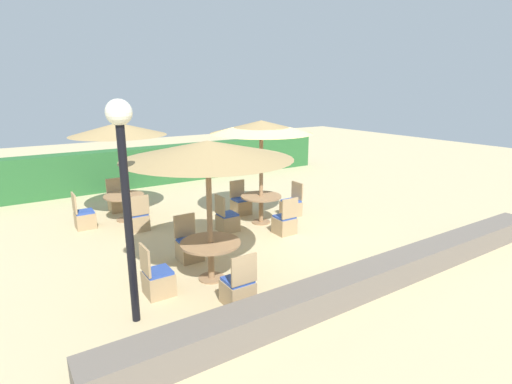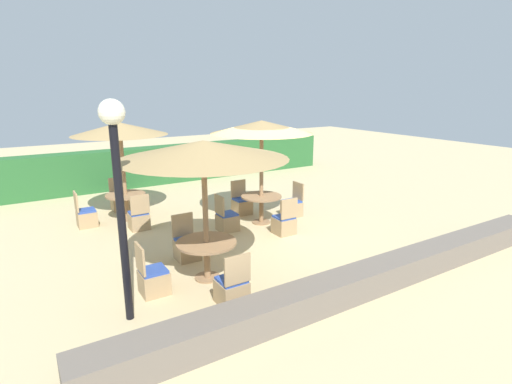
{
  "view_description": "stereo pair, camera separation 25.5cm",
  "coord_description": "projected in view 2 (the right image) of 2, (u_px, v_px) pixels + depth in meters",
  "views": [
    {
      "loc": [
        -5.34,
        -7.55,
        3.46
      ],
      "look_at": [
        0.0,
        0.6,
        0.9
      ],
      "focal_mm": 28.0,
      "sensor_mm": 36.0,
      "label": 1
    },
    {
      "loc": [
        -5.12,
        -7.69,
        3.46
      ],
      "look_at": [
        0.0,
        0.6,
        0.9
      ],
      "focal_mm": 28.0,
      "sensor_mm": 36.0,
      "label": 2
    }
  ],
  "objects": [
    {
      "name": "patio_chair_front_left_north",
      "position": [
        187.0,
        247.0,
        8.25
      ],
      "size": [
        0.46,
        0.46,
        0.93
      ],
      "rotation": [
        0.0,
        0.0,
        3.14
      ],
      "color": "tan",
      "rests_on": "ground_plane"
    },
    {
      "name": "parasol_front_left",
      "position": [
        203.0,
        150.0,
        6.86
      ],
      "size": [
        2.98,
        2.98,
        2.58
      ],
      "color": "#93704C",
      "rests_on": "ground_plane"
    },
    {
      "name": "patio_chair_center_west",
      "position": [
        227.0,
        220.0,
        9.9
      ],
      "size": [
        0.46,
        0.46,
        0.93
      ],
      "rotation": [
        0.0,
        0.0,
        -1.57
      ],
      "color": "tan",
      "rests_on": "ground_plane"
    },
    {
      "name": "patio_chair_back_left_north",
      "position": [
        120.0,
        201.0,
        11.57
      ],
      "size": [
        0.46,
        0.46,
        0.93
      ],
      "rotation": [
        0.0,
        0.0,
        3.14
      ],
      "color": "tan",
      "rests_on": "ground_plane"
    },
    {
      "name": "patio_chair_front_left_south",
      "position": [
        232.0,
        289.0,
        6.53
      ],
      "size": [
        0.46,
        0.46,
        0.93
      ],
      "color": "tan",
      "rests_on": "ground_plane"
    },
    {
      "name": "patio_chair_back_left_west",
      "position": [
        86.0,
        217.0,
        10.19
      ],
      "size": [
        0.46,
        0.46,
        0.93
      ],
      "rotation": [
        0.0,
        0.0,
        -1.57
      ],
      "color": "tan",
      "rests_on": "ground_plane"
    },
    {
      "name": "round_table_front_left",
      "position": [
        207.0,
        249.0,
        7.33
      ],
      "size": [
        1.11,
        1.11,
        0.73
      ],
      "color": "#93704C",
      "rests_on": "ground_plane"
    },
    {
      "name": "patio_chair_center_south",
      "position": [
        284.0,
        224.0,
        9.67
      ],
      "size": [
        0.46,
        0.46,
        0.93
      ],
      "color": "tan",
      "rests_on": "ground_plane"
    },
    {
      "name": "hedge_row",
      "position": [
        173.0,
        163.0,
        15.01
      ],
      "size": [
        13.0,
        0.7,
        1.37
      ],
      "primitive_type": "cube",
      "color": "#28602D",
      "rests_on": "ground_plane"
    },
    {
      "name": "stone_border",
      "position": [
        373.0,
        277.0,
        7.01
      ],
      "size": [
        10.0,
        0.56,
        0.46
      ],
      "primitive_type": "cube",
      "color": "#6B6056",
      "rests_on": "ground_plane"
    },
    {
      "name": "lamp_post",
      "position": [
        117.0,
        169.0,
        5.58
      ],
      "size": [
        0.36,
        0.36,
        3.32
      ],
      "color": "black",
      "rests_on": "ground_plane"
    },
    {
      "name": "patio_chair_center_east",
      "position": [
        292.0,
        207.0,
        11.03
      ],
      "size": [
        0.46,
        0.46,
        0.93
      ],
      "rotation": [
        0.0,
        0.0,
        1.57
      ],
      "color": "tan",
      "rests_on": "ground_plane"
    },
    {
      "name": "round_table_center",
      "position": [
        261.0,
        202.0,
        10.39
      ],
      "size": [
        1.05,
        1.05,
        0.74
      ],
      "color": "#93704C",
      "rests_on": "ground_plane"
    },
    {
      "name": "patio_chair_back_left_south",
      "position": [
        139.0,
        219.0,
        10.0
      ],
      "size": [
        0.46,
        0.46,
        0.93
      ],
      "color": "tan",
      "rests_on": "ground_plane"
    },
    {
      "name": "ground_plane",
      "position": [
        269.0,
        233.0,
        9.81
      ],
      "size": [
        40.0,
        40.0,
        0.0
      ],
      "primitive_type": "plane",
      "color": "#C6B284"
    },
    {
      "name": "parasol_center",
      "position": [
        262.0,
        127.0,
        9.9
      ],
      "size": [
        2.57,
        2.57,
        2.67
      ],
      "color": "#93704C",
      "rests_on": "ground_plane"
    },
    {
      "name": "patio_chair_center_north",
      "position": [
        242.0,
        205.0,
        11.23
      ],
      "size": [
        0.46,
        0.46,
        0.93
      ],
      "rotation": [
        0.0,
        0.0,
        3.14
      ],
      "color": "tan",
      "rests_on": "ground_plane"
    },
    {
      "name": "patio_chair_front_left_west",
      "position": [
        153.0,
        279.0,
        6.86
      ],
      "size": [
        0.46,
        0.46,
        0.93
      ],
      "rotation": [
        0.0,
        0.0,
        -1.57
      ],
      "color": "tan",
      "rests_on": "ground_plane"
    },
    {
      "name": "parasol_back_left",
      "position": [
        120.0,
        129.0,
        10.21
      ],
      "size": [
        2.42,
        2.42,
        2.6
      ],
      "color": "#93704C",
      "rests_on": "ground_plane"
    },
    {
      "name": "round_table_back_left",
      "position": [
        126.0,
        200.0,
        10.68
      ],
      "size": [
        1.05,
        1.05,
        0.7
      ],
      "color": "#93704C",
      "rests_on": "ground_plane"
    }
  ]
}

